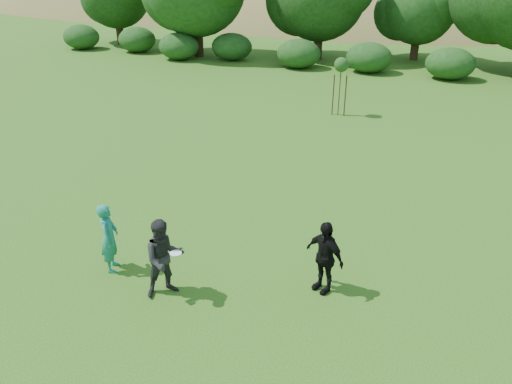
% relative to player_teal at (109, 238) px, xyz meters
% --- Properties ---
extents(ground, '(120.00, 120.00, 0.00)m').
position_rel_player_teal_xyz_m(ground, '(2.74, 0.34, -0.92)').
color(ground, '#19470C').
rests_on(ground, ground).
extents(player_teal, '(0.67, 0.79, 1.85)m').
position_rel_player_teal_xyz_m(player_teal, '(0.00, 0.00, 0.00)').
color(player_teal, '#1B7D6C').
rests_on(player_teal, ground).
extents(player_grey, '(1.20, 1.19, 1.96)m').
position_rel_player_teal_xyz_m(player_grey, '(1.79, -0.45, 0.06)').
color(player_grey, '#242426').
rests_on(player_grey, ground).
extents(player_black, '(1.17, 0.92, 1.85)m').
position_rel_player_teal_xyz_m(player_black, '(5.27, 0.90, 0.00)').
color(player_black, black).
rests_on(player_black, ground).
extents(frisbee, '(0.27, 0.27, 0.04)m').
position_rel_player_teal_xyz_m(frisbee, '(2.21, -0.64, 0.39)').
color(frisbee, white).
rests_on(frisbee, ground).
extents(sapling, '(0.70, 0.70, 2.85)m').
position_rel_player_teal_xyz_m(sapling, '(2.97, 15.27, 1.50)').
color(sapling, '#3E2718').
rests_on(sapling, ground).
extents(hillside, '(150.00, 72.00, 52.00)m').
position_rel_player_teal_xyz_m(hillside, '(2.18, 68.79, -12.89)').
color(hillside, olive).
rests_on(hillside, ground).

